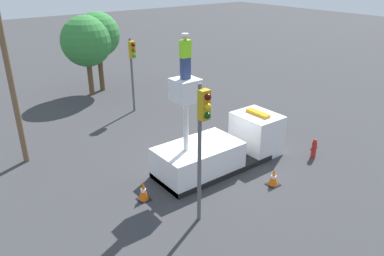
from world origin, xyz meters
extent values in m
plane|color=#38383A|center=(0.00, 0.00, 0.00)|extent=(120.00, 120.00, 0.00)
cube|color=black|center=(0.00, 0.00, 0.12)|extent=(5.50, 2.22, 0.24)
cube|color=white|center=(-0.88, 0.00, 0.71)|extent=(3.73, 2.16, 1.42)
cube|color=white|center=(2.75, 0.00, 1.00)|extent=(1.77, 2.16, 2.00)
cube|color=black|center=(3.65, 0.00, 1.40)|extent=(0.03, 1.84, 0.80)
cube|color=orange|center=(2.75, 0.00, 2.07)|extent=(0.36, 1.30, 0.14)
cylinder|color=silver|center=(-1.55, 0.00, 2.58)|extent=(0.22, 0.22, 2.31)
cube|color=silver|center=(-1.55, 0.00, 4.08)|extent=(0.99, 0.99, 0.90)
cube|color=navy|center=(-1.55, 0.00, 4.95)|extent=(0.34, 0.26, 0.84)
cube|color=#8CEA1E|center=(-1.55, 0.00, 5.70)|extent=(0.40, 0.26, 0.66)
sphere|color=beige|center=(-1.55, 0.00, 6.14)|extent=(0.23, 0.23, 0.23)
cylinder|color=white|center=(-1.55, 0.00, 6.23)|extent=(0.26, 0.26, 0.09)
cylinder|color=#515156|center=(-2.86, -2.55, 2.60)|extent=(0.14, 0.14, 5.19)
cube|color=#B79314|center=(-2.86, -2.76, 4.54)|extent=(0.34, 0.28, 1.00)
sphere|color=#490707|center=(-2.86, -2.94, 4.85)|extent=(0.22, 0.22, 0.22)
sphere|color=gold|center=(-2.86, -2.94, 4.54)|extent=(0.22, 0.22, 0.22)
sphere|color=#083710|center=(-2.86, -2.94, 4.23)|extent=(0.22, 0.22, 0.22)
cylinder|color=#515156|center=(0.76, 8.72, 2.30)|extent=(0.14, 0.14, 4.61)
cube|color=#B79314|center=(0.76, 8.51, 3.96)|extent=(0.34, 0.28, 1.00)
sphere|color=#490707|center=(0.76, 8.33, 4.27)|extent=(0.22, 0.22, 0.22)
sphere|color=#503C07|center=(0.76, 8.33, 3.96)|extent=(0.22, 0.22, 0.22)
sphere|color=green|center=(0.76, 8.33, 3.65)|extent=(0.22, 0.22, 0.22)
cylinder|color=#B2231E|center=(4.55, -2.14, 0.41)|extent=(0.24, 0.24, 0.81)
sphere|color=#B2231E|center=(4.55, -2.14, 0.87)|extent=(0.20, 0.20, 0.20)
cylinder|color=#B2231E|center=(4.37, -2.14, 0.49)|extent=(0.12, 0.10, 0.10)
cylinder|color=#B2231E|center=(4.73, -2.14, 0.49)|extent=(0.12, 0.10, 0.10)
cube|color=black|center=(-3.84, -0.24, 0.01)|extent=(0.48, 0.48, 0.03)
cone|color=orange|center=(-3.84, -0.24, 0.40)|extent=(0.40, 0.40, 0.79)
cylinder|color=white|center=(-3.84, -0.24, 0.44)|extent=(0.21, 0.21, 0.11)
cube|color=black|center=(1.10, -2.64, 0.01)|extent=(0.50, 0.50, 0.03)
cone|color=orange|center=(1.10, -2.64, 0.37)|extent=(0.42, 0.42, 0.74)
cylinder|color=white|center=(1.10, -2.64, 0.40)|extent=(0.22, 0.22, 0.10)
cylinder|color=brown|center=(1.02, 13.96, 1.49)|extent=(0.36, 0.36, 2.99)
sphere|color=#337F38|center=(1.02, 13.96, 4.10)|extent=(3.16, 3.16, 3.16)
cylinder|color=brown|center=(-0.02, 13.50, 1.30)|extent=(0.36, 0.36, 2.59)
sphere|color=#337F38|center=(-0.02, 13.50, 3.81)|extent=(3.47, 3.47, 3.47)
cylinder|color=brown|center=(-6.65, 5.94, 4.15)|extent=(0.26, 0.26, 8.30)
camera|label=1|loc=(-9.92, -11.38, 8.62)|focal=35.00mm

